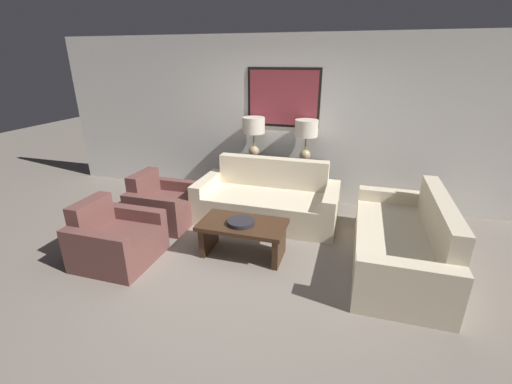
{
  "coord_description": "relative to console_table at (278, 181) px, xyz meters",
  "views": [
    {
      "loc": [
        1.19,
        -3.15,
        2.3
      ],
      "look_at": [
        -0.01,
        0.86,
        0.65
      ],
      "focal_mm": 24.0,
      "sensor_mm": 36.0,
      "label": 1
    }
  ],
  "objects": [
    {
      "name": "decorative_bowl",
      "position": [
        -0.03,
        -1.82,
        0.1
      ],
      "size": [
        0.33,
        0.33,
        0.05
      ],
      "color": "#232328",
      "rests_on": "coffee_table"
    },
    {
      "name": "armchair_near_back_wall",
      "position": [
        -1.45,
        -1.25,
        -0.11
      ],
      "size": [
        0.84,
        0.86,
        0.75
      ],
      "color": "brown",
      "rests_on": "ground_plane"
    },
    {
      "name": "table_lamp_right",
      "position": [
        0.43,
        -0.0,
        0.84
      ],
      "size": [
        0.36,
        0.36,
        0.67
      ],
      "color": "tan",
      "rests_on": "console_table"
    },
    {
      "name": "couch_by_back_wall",
      "position": [
        0.0,
        -0.72,
        -0.08
      ],
      "size": [
        2.06,
        0.95,
        0.87
      ],
      "color": "beige",
      "rests_on": "ground_plane"
    },
    {
      "name": "armchair_near_camera",
      "position": [
        -1.45,
        -2.33,
        -0.11
      ],
      "size": [
        0.84,
        0.86,
        0.75
      ],
      "color": "brown",
      "rests_on": "ground_plane"
    },
    {
      "name": "back_wall",
      "position": [
        0.0,
        0.28,
        0.96
      ],
      "size": [
        8.15,
        0.12,
        2.65
      ],
      "color": "silver",
      "rests_on": "ground_plane"
    },
    {
      "name": "console_table",
      "position": [
        0.0,
        0.0,
        0.0
      ],
      "size": [
        1.41,
        0.4,
        0.74
      ],
      "color": "black",
      "rests_on": "ground_plane"
    },
    {
      "name": "table_lamp_left",
      "position": [
        -0.43,
        -0.0,
        0.84
      ],
      "size": [
        0.36,
        0.36,
        0.67
      ],
      "color": "tan",
      "rests_on": "console_table"
    },
    {
      "name": "coffee_table",
      "position": [
        -0.02,
        -1.79,
        -0.05
      ],
      "size": [
        1.04,
        0.57,
        0.44
      ],
      "color": "#3D2616",
      "rests_on": "ground_plane"
    },
    {
      "name": "couch_by_side",
      "position": [
        1.83,
        -1.47,
        -0.08
      ],
      "size": [
        0.95,
        2.06,
        0.87
      ],
      "color": "beige",
      "rests_on": "ground_plane"
    },
    {
      "name": "ground_plane",
      "position": [
        0.0,
        -2.14,
        -0.37
      ],
      "size": [
        20.0,
        20.0,
        0.0
      ],
      "primitive_type": "plane",
      "color": "slate"
    }
  ]
}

